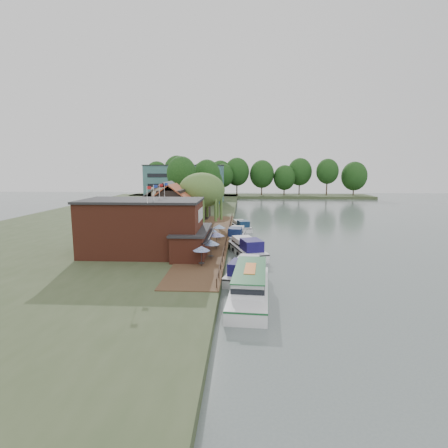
{
  "coord_description": "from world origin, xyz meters",
  "views": [
    {
      "loc": [
        -2.92,
        -45.45,
        12.29
      ],
      "look_at": [
        -6.0,
        12.0,
        3.0
      ],
      "focal_mm": 28.0,
      "sensor_mm": 36.0,
      "label": 1
    }
  ],
  "objects": [
    {
      "name": "quay_rail",
      "position": [
        -5.3,
        10.5,
        1.5
      ],
      "size": [
        0.2,
        49.0,
        1.0
      ],
      "primitive_type": null,
      "color": "black",
      "rests_on": "land_bank"
    },
    {
      "name": "umbrella_4",
      "position": [
        -7.63,
        5.48,
        2.29
      ],
      "size": [
        2.01,
        2.01,
        2.38
      ],
      "primitive_type": null,
      "color": "#1B3B99",
      "rests_on": "quay_deck"
    },
    {
      "name": "bank_tree_0",
      "position": [
        -18.59,
        43.92,
        8.11
      ],
      "size": [
        7.55,
        7.55,
        14.22
      ],
      "primitive_type": null,
      "color": "#143811",
      "rests_on": "land_bank"
    },
    {
      "name": "bank_tree_3",
      "position": [
        -14.24,
        78.25,
        6.99
      ],
      "size": [
        6.8,
        6.8,
        11.98
      ],
      "primitive_type": null,
      "color": "#143811",
      "rests_on": "land_bank"
    },
    {
      "name": "bank_tree_4",
      "position": [
        -18.98,
        87.47,
        6.86
      ],
      "size": [
        8.07,
        8.07,
        11.72
      ],
      "primitive_type": null,
      "color": "#143811",
      "rests_on": "land_bank"
    },
    {
      "name": "bank_tree_1",
      "position": [
        -12.81,
        50.97,
        7.78
      ],
      "size": [
        7.45,
        7.45,
        13.56
      ],
      "primitive_type": null,
      "color": "#143811",
      "rests_on": "land_bank"
    },
    {
      "name": "hotel_block",
      "position": [
        -22.0,
        70.0,
        7.15
      ],
      "size": [
        25.4,
        12.4,
        12.3
      ],
      "primitive_type": null,
      "color": "#38666B",
      "rests_on": "land_bank"
    },
    {
      "name": "cottage_c",
      "position": [
        -14.0,
        33.0,
        5.25
      ],
      "size": [
        7.6,
        7.6,
        8.5
      ],
      "primitive_type": null,
      "color": "black",
      "rests_on": "land_bank"
    },
    {
      "name": "ground",
      "position": [
        0.0,
        0.0,
        0.0
      ],
      "size": [
        260.0,
        260.0,
        0.0
      ],
      "primitive_type": "plane",
      "color": "#556262",
      "rests_on": "ground"
    },
    {
      "name": "umbrella_3",
      "position": [
        -6.52,
        2.03,
        2.29
      ],
      "size": [
        2.3,
        2.3,
        2.38
      ],
      "primitive_type": null,
      "color": "navy",
      "rests_on": "quay_deck"
    },
    {
      "name": "quay_deck",
      "position": [
        -8.0,
        10.0,
        1.05
      ],
      "size": [
        6.0,
        50.0,
        0.1
      ],
      "primitive_type": "cube",
      "color": "#47301E",
      "rests_on": "land_bank"
    },
    {
      "name": "umbrella_2",
      "position": [
        -7.78,
        -1.55,
        2.29
      ],
      "size": [
        2.15,
        2.15,
        2.38
      ],
      "primitive_type": null,
      "color": "navy",
      "rests_on": "quay_deck"
    },
    {
      "name": "bank_tree_5",
      "position": [
        -10.82,
        95.04,
        7.46
      ],
      "size": [
        8.23,
        8.23,
        12.92
      ],
      "primitive_type": null,
      "color": "#143811",
      "rests_on": "land_bank"
    },
    {
      "name": "bank_tree_2",
      "position": [
        -12.89,
        58.48,
        6.73
      ],
      "size": [
        8.09,
        8.09,
        11.45
      ],
      "primitive_type": null,
      "color": "#143811",
      "rests_on": "land_bank"
    },
    {
      "name": "cruiser_2",
      "position": [
        -3.95,
        13.99,
        1.17
      ],
      "size": [
        3.93,
        9.9,
        2.33
      ],
      "primitive_type": null,
      "rotation": [
        0.0,
        0.0,
        -0.09
      ],
      "color": "silver",
      "rests_on": "ground"
    },
    {
      "name": "cruiser_0",
      "position": [
        -2.66,
        -7.44,
        1.19
      ],
      "size": [
        5.37,
        10.3,
        2.38
      ],
      "primitive_type": null,
      "rotation": [
        0.0,
        0.0,
        -0.23
      ],
      "color": "silver",
      "rests_on": "ground"
    },
    {
      "name": "umbrella_0",
      "position": [
        -7.58,
        -6.79,
        2.29
      ],
      "size": [
        2.02,
        2.02,
        2.38
      ],
      "primitive_type": null,
      "color": "navy",
      "rests_on": "quay_deck"
    },
    {
      "name": "cruiser_3",
      "position": [
        -3.14,
        23.24,
        1.06
      ],
      "size": [
        4.96,
        9.35,
        2.12
      ],
      "primitive_type": null,
      "rotation": [
        0.0,
        0.0,
        0.25
      ],
      "color": "white",
      "rests_on": "ground"
    },
    {
      "name": "swan",
      "position": [
        -1.16,
        -10.8,
        0.22
      ],
      "size": [
        0.44,
        0.44,
        0.44
      ],
      "primitive_type": "sphere",
      "color": "white",
      "rests_on": "ground"
    },
    {
      "name": "cruiser_1",
      "position": [
        -2.24,
        2.88,
        1.34
      ],
      "size": [
        6.52,
        11.45,
        2.68
      ],
      "primitive_type": null,
      "rotation": [
        0.0,
        0.0,
        0.29
      ],
      "color": "white",
      "rests_on": "ground"
    },
    {
      "name": "willow",
      "position": [
        -10.5,
        19.0,
        6.21
      ],
      "size": [
        8.6,
        8.6,
        10.43
      ],
      "primitive_type": null,
      "color": "#476B2D",
      "rests_on": "land_bank"
    },
    {
      "name": "tour_boat",
      "position": [
        -2.19,
        -13.62,
        1.4
      ],
      "size": [
        4.54,
        13.09,
        2.81
      ],
      "primitive_type": null,
      "rotation": [
        0.0,
        0.0,
        -0.07
      ],
      "color": "silver",
      "rests_on": "ground"
    },
    {
      "name": "umbrella_1",
      "position": [
        -6.79,
        -3.44,
        2.29
      ],
      "size": [
        2.15,
        2.15,
        2.38
      ],
      "primitive_type": null,
      "color": "navy",
      "rests_on": "quay_deck"
    },
    {
      "name": "pub",
      "position": [
        -14.0,
        -1.0,
        4.65
      ],
      "size": [
        20.0,
        11.0,
        7.3
      ],
      "primitive_type": null,
      "color": "maroon",
      "rests_on": "land_bank"
    },
    {
      "name": "cottage_a",
      "position": [
        -15.0,
        14.0,
        5.25
      ],
      "size": [
        8.6,
        7.6,
        8.5
      ],
      "primitive_type": null,
      "color": "black",
      "rests_on": "land_bank"
    },
    {
      "name": "cottage_b",
      "position": [
        -18.0,
        24.0,
        5.25
      ],
      "size": [
        9.6,
        8.6,
        8.5
      ],
      "primitive_type": null,
      "color": "beige",
      "rests_on": "land_bank"
    },
    {
      "name": "land_bank",
      "position": [
        -30.0,
        35.0,
        0.5
      ],
      "size": [
        50.0,
        140.0,
        1.0
      ],
      "primitive_type": "cube",
      "color": "#384728",
      "rests_on": "ground"
    },
    {
      "name": "umbrella_5",
      "position": [
        -6.58,
        8.51,
        2.29
      ],
      "size": [
        2.05,
        2.05,
        2.38
      ],
      "primitive_type": null,
      "color": "#1C519C",
      "rests_on": "quay_deck"
    }
  ]
}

